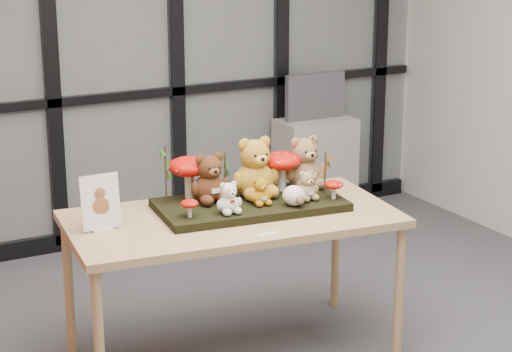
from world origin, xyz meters
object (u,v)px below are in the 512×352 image
sign_holder (101,205)px  bear_small_yellow (260,189)px  display_table (232,227)px  bear_pooh_yellow (254,164)px  mushroom_back_right (282,169)px  mushroom_front_left (190,207)px  bear_tan_back (304,159)px  plush_cream_hedgehog (294,195)px  monitor (315,96)px  diorama_tray (250,205)px  mushroom_back_left (189,175)px  cabinet (315,169)px  bear_white_bow (229,196)px  mushroom_front_right (334,189)px  bear_beige_small (307,184)px  bear_brown_medium (209,175)px

sign_holder → bear_small_yellow: bearing=-9.8°
display_table → bear_pooh_yellow: 0.36m
mushroom_back_right → mushroom_front_left: bearing=-163.7°
bear_tan_back → sign_holder: size_ratio=1.13×
bear_tan_back → mushroom_front_left: bear_tan_back is taller
bear_small_yellow → plush_cream_hedgehog: 0.17m
mushroom_back_right → monitor: 2.04m
diorama_tray → bear_pooh_yellow: bear_pooh_yellow is taller
mushroom_front_left → bear_pooh_yellow: bearing=19.6°
bear_tan_back → diorama_tray: bearing=-161.2°
bear_small_yellow → mushroom_back_left: bearing=141.4°
mushroom_front_left → cabinet: 2.62m
bear_white_bow → mushroom_front_right: bearing=2.2°
cabinet → sign_holder: bearing=-143.6°
bear_pooh_yellow → bear_beige_small: bear_pooh_yellow is taller
mushroom_front_right → mushroom_back_left: bearing=151.1°
bear_small_yellow → bear_beige_small: size_ratio=0.93×
diorama_tray → bear_pooh_yellow: (0.06, 0.07, 0.20)m
bear_beige_small → sign_holder: size_ratio=0.63×
diorama_tray → mushroom_back_right: (0.24, 0.09, 0.14)m
bear_brown_medium → plush_cream_hedgehog: bearing=-30.1°
bear_white_bow → monitor: size_ratio=0.37×
cabinet → diorama_tray: bearing=-130.5°
bear_pooh_yellow → mushroom_back_left: (-0.32, 0.13, -0.05)m
bear_pooh_yellow → mushroom_back_left: 0.35m
mushroom_back_right → mushroom_front_right: bearing=-57.3°
bear_tan_back → plush_cream_hedgehog: (-0.21, -0.25, -0.10)m
display_table → bear_white_bow: bear_white_bow is taller
mushroom_back_right → monitor: size_ratio=0.48×
bear_small_yellow → sign_holder: size_ratio=0.58×
sign_holder → cabinet: size_ratio=0.36×
bear_beige_small → mushroom_back_right: size_ratio=0.74×
diorama_tray → bear_white_bow: bearing=-140.0°
bear_beige_small → bear_small_yellow: bearing=177.4°
cabinet → monitor: monitor is taller
bear_brown_medium → mushroom_front_left: bearing=-130.6°
bear_small_yellow → sign_holder: (-0.82, 0.12, 0.01)m
bear_small_yellow → mushroom_back_left: 0.39m
mushroom_back_right → mushroom_front_left: (-0.63, -0.18, -0.07)m
mushroom_front_right → bear_brown_medium: bearing=156.4°
bear_small_yellow → mushroom_front_left: 0.41m
mushroom_front_left → bear_beige_small: bearing=-2.4°
bear_brown_medium → cabinet: 2.38m
bear_pooh_yellow → bear_tan_back: bearing=8.8°
plush_cream_hedgehog → monitor: monitor is taller
bear_brown_medium → sign_holder: bearing=-169.2°
diorama_tray → bear_white_bow: size_ratio=5.33×
bear_white_bow → diorama_tray: bearing=40.0°
plush_cream_hedgehog → diorama_tray: bearing=140.7°
mushroom_front_right → cabinet: mushroom_front_right is taller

